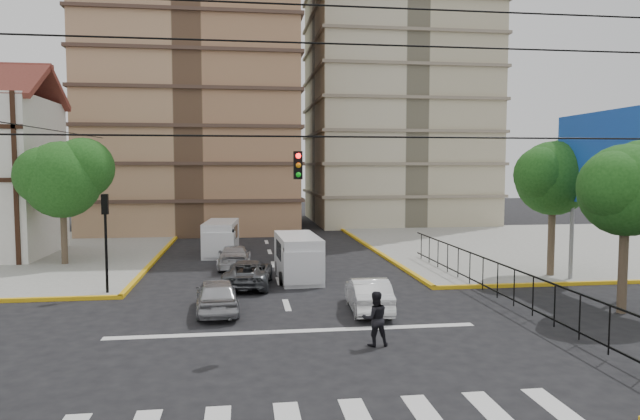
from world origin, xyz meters
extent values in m
plane|color=black|center=(0.00, 0.00, 0.00)|extent=(160.00, 160.00, 0.00)
cube|color=gray|center=(20.00, 20.00, 0.07)|extent=(26.00, 26.00, 0.15)
cube|color=silver|center=(0.00, 1.20, 0.01)|extent=(13.00, 0.40, 0.01)
cylinder|color=slate|center=(14.50, 4.00, 2.15)|extent=(0.20, 0.20, 4.00)
cylinder|color=slate|center=(14.50, 8.00, 2.15)|extent=(0.20, 0.20, 4.00)
cube|color=silver|center=(14.50, 6.00, 6.15)|extent=(0.25, 6.00, 4.00)
cube|color=blue|center=(14.30, 6.00, 6.15)|extent=(0.08, 6.20, 4.20)
cylinder|color=#473828|center=(13.00, 2.00, 2.10)|extent=(0.36, 0.36, 4.20)
sphere|color=#194814|center=(13.00, 2.00, 4.84)|extent=(3.60, 3.60, 3.60)
sphere|color=#194814|center=(12.28, 1.70, 5.03)|extent=(2.70, 2.70, 2.70)
cylinder|color=#473828|center=(14.00, 9.00, 2.24)|extent=(0.36, 0.36, 4.48)
sphere|color=#194814|center=(14.00, 9.00, 5.16)|extent=(3.80, 3.80, 3.80)
sphere|color=#194814|center=(14.95, 9.30, 5.73)|extent=(3.04, 3.04, 3.04)
sphere|color=#194814|center=(13.24, 8.70, 5.35)|extent=(2.85, 2.85, 2.85)
cylinder|color=#473828|center=(-12.00, 16.00, 2.10)|extent=(0.36, 0.36, 4.20)
sphere|color=#194814|center=(-12.00, 16.00, 5.00)|extent=(4.40, 4.40, 4.40)
sphere|color=#194814|center=(-10.90, 16.30, 5.67)|extent=(3.52, 3.52, 3.52)
sphere|color=#194814|center=(-12.88, 15.70, 5.22)|extent=(3.30, 3.30, 3.30)
cylinder|color=black|center=(-7.80, 7.80, 1.90)|extent=(0.12, 0.12, 3.50)
cube|color=black|center=(-7.80, 7.80, 4.10)|extent=(0.28, 0.22, 0.90)
sphere|color=#FF0C0C|center=(-7.80, 7.80, 4.40)|extent=(0.17, 0.17, 0.17)
cube|color=black|center=(0.00, 0.00, 5.80)|extent=(0.28, 0.22, 0.90)
cylinder|color=black|center=(0.00, -9.00, 6.25)|extent=(18.00, 0.03, 0.03)
cube|color=silver|center=(1.00, 10.54, 1.12)|extent=(2.15, 4.95, 2.24)
cube|color=silver|center=(1.00, 8.59, 0.98)|extent=(1.90, 1.25, 1.56)
cube|color=black|center=(1.00, 8.25, 1.51)|extent=(1.81, 0.17, 0.88)
cylinder|color=black|center=(0.08, 8.98, 0.34)|extent=(0.25, 0.68, 0.68)
cylinder|color=black|center=(1.93, 8.98, 0.34)|extent=(0.25, 0.68, 0.68)
cylinder|color=black|center=(0.08, 12.10, 0.34)|extent=(0.25, 0.68, 0.68)
cylinder|color=black|center=(1.93, 12.10, 0.34)|extent=(0.25, 0.68, 0.68)
cube|color=silver|center=(-3.20, 19.22, 1.10)|extent=(2.30, 4.91, 2.20)
cube|color=silver|center=(-3.20, 17.31, 0.95)|extent=(1.90, 1.29, 1.53)
cube|color=black|center=(-3.20, 16.98, 1.48)|extent=(1.77, 0.25, 0.86)
cylinder|color=black|center=(-4.10, 17.69, 0.33)|extent=(0.25, 0.67, 0.67)
cylinder|color=black|center=(-2.29, 17.69, 0.33)|extent=(0.25, 0.67, 0.67)
cylinder|color=black|center=(-4.10, 20.75, 0.33)|extent=(0.25, 0.67, 0.67)
cylinder|color=black|center=(-2.29, 20.75, 0.33)|extent=(0.25, 0.67, 0.67)
imported|color=#A6A7AB|center=(-2.82, 4.21, 0.70)|extent=(1.93, 4.20, 1.39)
imported|color=white|center=(3.14, 3.58, 0.68)|extent=(1.71, 4.23, 1.37)
imported|color=#525459|center=(-1.53, 9.05, 0.64)|extent=(2.62, 4.80, 1.28)
imported|color=#AFAFB3|center=(-2.28, 14.09, 0.65)|extent=(1.91, 4.52, 1.30)
imported|color=#252528|center=(1.33, 15.69, 0.75)|extent=(1.80, 4.43, 1.51)
imported|color=white|center=(2.22, 20.39, 0.66)|extent=(1.53, 4.02, 1.31)
imported|color=black|center=(2.40, -0.74, 0.89)|extent=(0.89, 0.71, 1.77)
camera|label=1|loc=(-1.78, -18.30, 5.76)|focal=32.00mm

